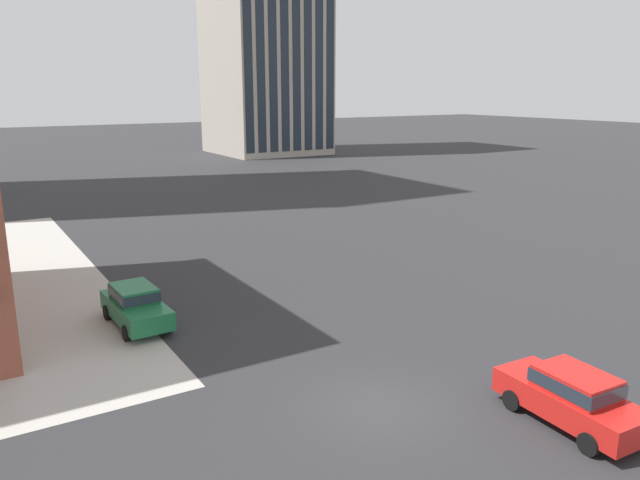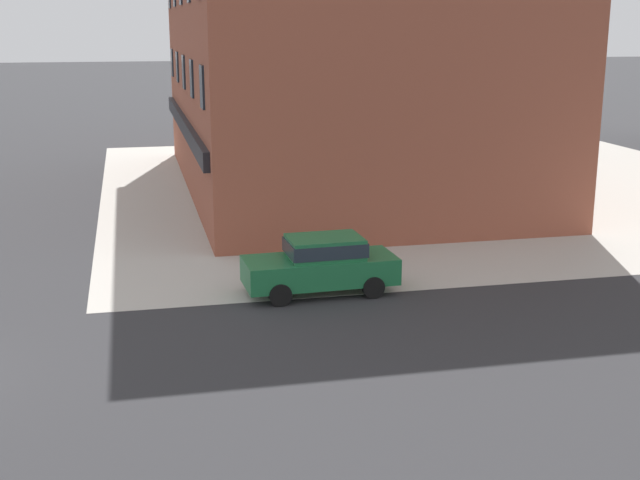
{
  "view_description": "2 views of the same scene",
  "coord_description": "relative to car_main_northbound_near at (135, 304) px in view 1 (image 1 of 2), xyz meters",
  "views": [
    {
      "loc": [
        -10.45,
        -13.79,
        9.56
      ],
      "look_at": [
        2.62,
        7.58,
        3.38
      ],
      "focal_mm": 34.63,
      "sensor_mm": 36.0,
      "label": 1
    },
    {
      "loc": [
        18.66,
        5.4,
        7.68
      ],
      "look_at": [
        -3.16,
        10.32,
        1.93
      ],
      "focal_mm": 47.69,
      "sensor_mm": 36.0,
      "label": 2
    }
  ],
  "objects": [
    {
      "name": "car_main_northbound_near",
      "position": [
        0.0,
        0.0,
        0.0
      ],
      "size": [
        2.02,
        4.46,
        1.68
      ],
      "color": "#1E6B3D",
      "rests_on": "ground"
    },
    {
      "name": "ground_plane",
      "position": [
        4.41,
        -10.64,
        -0.92
      ],
      "size": [
        320.0,
        320.0,
        0.0
      ],
      "primitive_type": "plane",
      "color": "#2D2D30"
    },
    {
      "name": "car_main_northbound_far",
      "position": [
        8.65,
        -14.39,
        0.0
      ],
      "size": [
        2.03,
        4.47,
        1.68
      ],
      "color": "red",
      "rests_on": "ground"
    }
  ]
}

